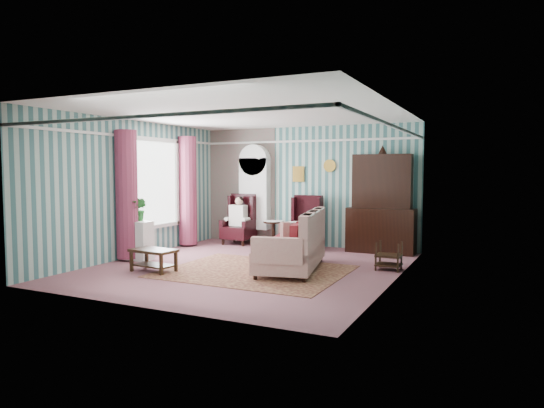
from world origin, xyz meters
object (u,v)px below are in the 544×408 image
at_px(round_side_table, 274,233).
at_px(bookcase, 254,199).
at_px(dresser_hutch, 381,200).
at_px(wingback_right, 304,222).
at_px(sofa, 291,241).
at_px(nest_table, 389,256).
at_px(wingback_left, 238,219).
at_px(coffee_table, 154,260).
at_px(seated_woman, 238,221).
at_px(floral_armchair, 290,244).
at_px(plant_stand, 138,241).

bearing_deg(round_side_table, bookcase, 159.73).
relative_size(dresser_hutch, round_side_table, 3.93).
distance_m(wingback_right, sofa, 2.41).
bearing_deg(nest_table, bookcase, 153.08).
distance_m(wingback_left, nest_table, 4.37).
relative_size(dresser_hutch, coffee_table, 2.86).
height_order(wingback_left, round_side_table, wingback_left).
height_order(wingback_right, coffee_table, wingback_right).
bearing_deg(sofa, dresser_hutch, -34.63).
xyz_separation_m(seated_woman, nest_table, (4.07, -1.55, -0.32)).
height_order(bookcase, floral_armchair, bookcase).
height_order(dresser_hutch, floral_armchair, dresser_hutch).
distance_m(wingback_right, floral_armchair, 2.16).
relative_size(wingback_right, floral_armchair, 1.44).
height_order(dresser_hutch, sofa, dresser_hutch).
bearing_deg(plant_stand, wingback_right, 47.16).
bearing_deg(dresser_hutch, wingback_left, -175.59).
relative_size(sofa, coffee_table, 2.69).
height_order(dresser_hutch, round_side_table, dresser_hutch).
xyz_separation_m(wingback_left, wingback_right, (1.75, 0.00, 0.00)).
xyz_separation_m(nest_table, plant_stand, (-4.87, -1.20, 0.13)).
distance_m(wingback_left, floral_armchair, 3.11).
xyz_separation_m(dresser_hutch, round_side_table, (-2.60, -0.12, -0.88)).
bearing_deg(round_side_table, dresser_hutch, 2.64).
distance_m(bookcase, seated_woman, 0.70).
height_order(dresser_hutch, plant_stand, dresser_hutch).
xyz_separation_m(seated_woman, sofa, (2.43, -2.31, -0.05)).
distance_m(wingback_right, coffee_table, 3.88).
relative_size(round_side_table, plant_stand, 0.75).
bearing_deg(wingback_left, bookcase, 57.34).
distance_m(wingback_left, sofa, 3.35).
bearing_deg(wingback_left, plant_stand, -106.22).
bearing_deg(wingback_left, floral_armchair, -41.94).
height_order(round_side_table, sofa, sofa).
bearing_deg(nest_table, wingback_left, 159.15).
relative_size(dresser_hutch, seated_woman, 2.00).
bearing_deg(floral_armchair, seated_woman, 85.60).
height_order(wingback_left, coffee_table, wingback_left).
bearing_deg(wingback_left, coffee_table, -86.08).
distance_m(dresser_hutch, plant_stand, 5.31).
distance_m(wingback_right, plant_stand, 3.76).
distance_m(seated_woman, nest_table, 4.37).
bearing_deg(wingback_right, nest_table, -33.75).
relative_size(nest_table, coffee_table, 0.65).
relative_size(wingback_left, coffee_table, 1.51).
bearing_deg(bookcase, round_side_table, -20.27).
bearing_deg(floral_armchair, plant_stand, 139.76).
relative_size(dresser_hutch, nest_table, 4.37).
distance_m(round_side_table, nest_table, 3.60).
bearing_deg(wingback_right, sofa, -73.61).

